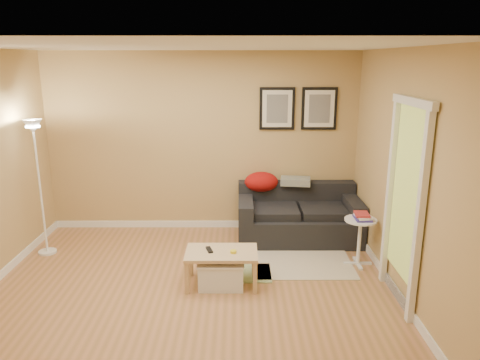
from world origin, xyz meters
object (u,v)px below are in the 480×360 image
at_px(sofa, 299,214).
at_px(storage_bin, 221,273).
at_px(side_table, 359,242).
at_px(floor_lamp, 40,192).
at_px(book_stack, 363,216).
at_px(coffee_table, 222,268).

xyz_separation_m(sofa, storage_bin, (-1.04, -1.39, -0.22)).
xyz_separation_m(sofa, side_table, (0.64, -0.84, -0.08)).
bearing_deg(floor_lamp, side_table, -5.08).
relative_size(sofa, book_stack, 6.89).
distance_m(book_stack, floor_lamp, 4.06).
distance_m(side_table, floor_lamp, 4.07).
relative_size(storage_bin, book_stack, 2.08).
xyz_separation_m(sofa, floor_lamp, (-3.38, -0.48, 0.46)).
relative_size(sofa, coffee_table, 2.12).
distance_m(sofa, storage_bin, 1.75).
xyz_separation_m(storage_bin, side_table, (1.68, 0.55, 0.14)).
bearing_deg(sofa, side_table, -52.69).
relative_size(sofa, side_table, 2.84).
bearing_deg(coffee_table, storage_bin, -109.05).
xyz_separation_m(coffee_table, storage_bin, (-0.01, -0.04, -0.04)).
bearing_deg(side_table, floor_lamp, 174.92).
bearing_deg(storage_bin, coffee_table, 82.81).
distance_m(sofa, floor_lamp, 3.45).
bearing_deg(side_table, storage_bin, -161.92).
height_order(sofa, book_stack, sofa).
relative_size(coffee_table, side_table, 1.34).
height_order(storage_bin, floor_lamp, floor_lamp).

